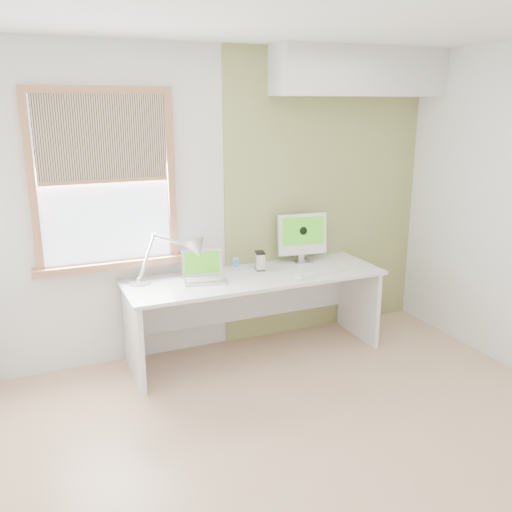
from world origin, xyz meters
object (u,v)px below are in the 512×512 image
imac (302,235)px  desk_lamp (186,253)px  desk (253,295)px  laptop (203,273)px  external_drive (260,261)px

imac → desk_lamp: bearing=-177.9°
desk → laptop: laptop is taller
external_drive → desk_lamp: bearing=177.3°
imac → external_drive: bearing=-170.9°
desk → desk_lamp: size_ratio=3.09×
desk → desk_lamp: bearing=168.6°
desk → desk_lamp: desk_lamp is taller
desk → external_drive: bearing=37.7°
desk_lamp → imac: imac is taller
desk → desk_lamp: 0.69m
desk_lamp → imac: 1.10m
laptop → imac: (0.99, 0.14, 0.19)m
desk_lamp → laptop: 0.21m
desk_lamp → external_drive: (0.65, -0.03, -0.13)m
desk → imac: imac is taller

